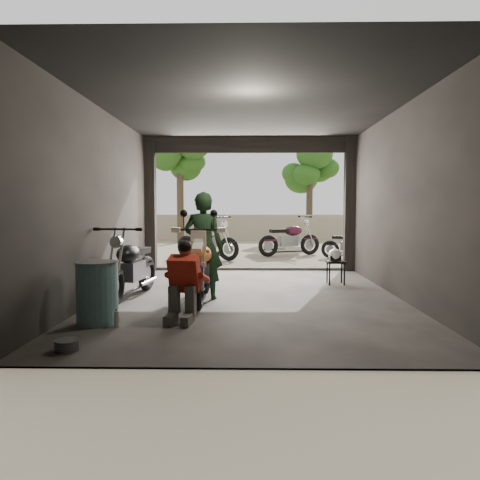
{
  "coord_description": "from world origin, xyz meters",
  "views": [
    {
      "loc": [
        -0.02,
        -7.83,
        1.54
      ],
      "look_at": [
        -0.18,
        0.6,
        0.95
      ],
      "focal_mm": 35.0,
      "sensor_mm": 36.0,
      "label": 1
    }
  ],
  "objects_px": {
    "outside_bike_a": "(207,238)",
    "outside_bike_c": "(350,242)",
    "sign_post": "(377,200)",
    "helmet": "(335,255)",
    "mechanic": "(182,284)",
    "left_bike": "(131,262)",
    "stool": "(336,265)",
    "rider": "(203,246)",
    "oil_drum": "(97,294)",
    "main_bike": "(202,263)",
    "outside_bike_b": "(290,236)"
  },
  "relations": [
    {
      "from": "outside_bike_b",
      "to": "rider",
      "type": "xyz_separation_m",
      "value": [
        -2.05,
        -7.09,
        0.26
      ]
    },
    {
      "from": "mechanic",
      "to": "oil_drum",
      "type": "height_order",
      "value": "mechanic"
    },
    {
      "from": "outside_bike_c",
      "to": "mechanic",
      "type": "xyz_separation_m",
      "value": [
        -3.91,
        -7.74,
        0.01
      ]
    },
    {
      "from": "rider",
      "to": "helmet",
      "type": "relative_size",
      "value": 6.56
    },
    {
      "from": "outside_bike_b",
      "to": "helmet",
      "type": "distance_m",
      "value": 5.64
    },
    {
      "from": "left_bike",
      "to": "helmet",
      "type": "bearing_deg",
      "value": 28.69
    },
    {
      "from": "left_bike",
      "to": "stool",
      "type": "bearing_deg",
      "value": 29.17
    },
    {
      "from": "main_bike",
      "to": "outside_bike_a",
      "type": "bearing_deg",
      "value": 93.54
    },
    {
      "from": "outside_bike_a",
      "to": "outside_bike_c",
      "type": "relative_size",
      "value": 1.27
    },
    {
      "from": "outside_bike_c",
      "to": "helmet",
      "type": "distance_m",
      "value": 4.9
    },
    {
      "from": "left_bike",
      "to": "mechanic",
      "type": "relative_size",
      "value": 1.73
    },
    {
      "from": "left_bike",
      "to": "rider",
      "type": "bearing_deg",
      "value": 3.9
    },
    {
      "from": "sign_post",
      "to": "helmet",
      "type": "bearing_deg",
      "value": -101.76
    },
    {
      "from": "left_bike",
      "to": "helmet",
      "type": "distance_m",
      "value": 3.93
    },
    {
      "from": "rider",
      "to": "helmet",
      "type": "xyz_separation_m",
      "value": [
        2.45,
        1.47,
        -0.29
      ]
    },
    {
      "from": "helmet",
      "to": "mechanic",
      "type": "bearing_deg",
      "value": -135.14
    },
    {
      "from": "left_bike",
      "to": "rider",
      "type": "distance_m",
      "value": 1.26
    },
    {
      "from": "outside_bike_a",
      "to": "sign_post",
      "type": "height_order",
      "value": "sign_post"
    },
    {
      "from": "outside_bike_a",
      "to": "stool",
      "type": "xyz_separation_m",
      "value": [
        2.96,
        -4.52,
        -0.24
      ]
    },
    {
      "from": "main_bike",
      "to": "outside_bike_c",
      "type": "bearing_deg",
      "value": 58.14
    },
    {
      "from": "outside_bike_a",
      "to": "outside_bike_c",
      "type": "xyz_separation_m",
      "value": [
        4.26,
        0.15,
        -0.14
      ]
    },
    {
      "from": "stool",
      "to": "outside_bike_a",
      "type": "bearing_deg",
      "value": 123.19
    },
    {
      "from": "outside_bike_c",
      "to": "mechanic",
      "type": "height_order",
      "value": "mechanic"
    },
    {
      "from": "mechanic",
      "to": "outside_bike_a",
      "type": "bearing_deg",
      "value": 99.54
    },
    {
      "from": "mechanic",
      "to": "oil_drum",
      "type": "xyz_separation_m",
      "value": [
        -1.1,
        -0.16,
        -0.11
      ]
    },
    {
      "from": "left_bike",
      "to": "helmet",
      "type": "relative_size",
      "value": 6.61
    },
    {
      "from": "left_bike",
      "to": "outside_bike_c",
      "type": "height_order",
      "value": "left_bike"
    },
    {
      "from": "main_bike",
      "to": "rider",
      "type": "relative_size",
      "value": 1.04
    },
    {
      "from": "oil_drum",
      "to": "sign_post",
      "type": "height_order",
      "value": "sign_post"
    },
    {
      "from": "outside_bike_b",
      "to": "outside_bike_a",
      "type": "bearing_deg",
      "value": 89.72
    },
    {
      "from": "outside_bike_a",
      "to": "rider",
      "type": "bearing_deg",
      "value": -144.91
    },
    {
      "from": "main_bike",
      "to": "outside_bike_c",
      "type": "relative_size",
      "value": 1.24
    },
    {
      "from": "stool",
      "to": "outside_bike_c",
      "type": "bearing_deg",
      "value": 74.44
    },
    {
      "from": "mechanic",
      "to": "oil_drum",
      "type": "bearing_deg",
      "value": -164.98
    },
    {
      "from": "rider",
      "to": "oil_drum",
      "type": "relative_size",
      "value": 2.17
    },
    {
      "from": "main_bike",
      "to": "sign_post",
      "type": "relative_size",
      "value": 0.74
    },
    {
      "from": "mechanic",
      "to": "stool",
      "type": "height_order",
      "value": "mechanic"
    },
    {
      "from": "left_bike",
      "to": "outside_bike_b",
      "type": "distance_m",
      "value": 7.73
    },
    {
      "from": "stool",
      "to": "left_bike",
      "type": "bearing_deg",
      "value": -158.94
    },
    {
      "from": "outside_bike_a",
      "to": "stool",
      "type": "relative_size",
      "value": 3.97
    },
    {
      "from": "mechanic",
      "to": "oil_drum",
      "type": "distance_m",
      "value": 1.11
    },
    {
      "from": "mechanic",
      "to": "helmet",
      "type": "distance_m",
      "value": 3.97
    },
    {
      "from": "main_bike",
      "to": "outside_bike_c",
      "type": "distance_m",
      "value": 7.35
    },
    {
      "from": "oil_drum",
      "to": "sign_post",
      "type": "bearing_deg",
      "value": 45.03
    },
    {
      "from": "outside_bike_a",
      "to": "outside_bike_b",
      "type": "bearing_deg",
      "value": -36.79
    },
    {
      "from": "stool",
      "to": "sign_post",
      "type": "height_order",
      "value": "sign_post"
    },
    {
      "from": "outside_bike_b",
      "to": "stool",
      "type": "xyz_separation_m",
      "value": [
        0.43,
        -5.58,
        -0.23
      ]
    },
    {
      "from": "outside_bike_c",
      "to": "sign_post",
      "type": "relative_size",
      "value": 0.6
    },
    {
      "from": "outside_bike_a",
      "to": "main_bike",
      "type": "bearing_deg",
      "value": -145.11
    },
    {
      "from": "helmet",
      "to": "outside_bike_a",
      "type": "bearing_deg",
      "value": 118.03
    }
  ]
}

